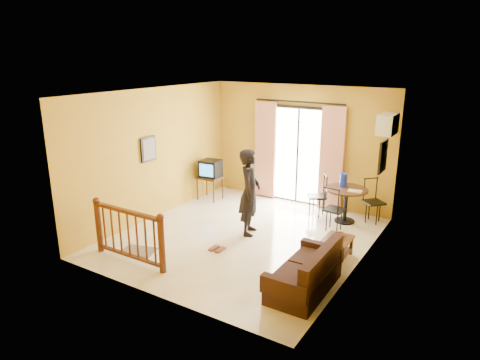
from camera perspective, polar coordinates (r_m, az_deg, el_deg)
The scene contains 19 objects.
ground at distance 8.49m, azimuth 0.48°, elevation -7.62°, with size 5.00×5.00×0.00m, color beige.
room_shell at distance 7.95m, azimuth 0.51°, elevation 3.65°, with size 5.00×5.00×5.00m.
balcony_door at distance 10.17m, azimuth 7.68°, elevation 3.38°, with size 2.25×0.14×2.46m.
tv_table at distance 10.50m, azimuth -4.04°, elevation 0.08°, with size 0.58×0.49×0.58m.
television at distance 10.40m, azimuth -3.95°, elevation 1.56°, with size 0.50×0.47×0.41m.
picture_left at distance 9.16m, azimuth -12.11°, elevation 4.04°, with size 0.05×0.42×0.52m.
dining_table at distance 9.32m, azimuth 13.97°, elevation -2.03°, with size 0.89×0.89×0.74m.
water_jug at distance 9.36m, azimuth 13.61°, elevation 0.00°, with size 0.16×0.16×0.29m, color #1427C2.
serving_tray at distance 9.12m, azimuth 15.12°, elevation -1.43°, with size 0.28×0.18×0.02m, color beige.
dining_chairs at distance 9.44m, azimuth 13.19°, elevation -5.52°, with size 1.73×1.37×0.95m.
air_conditioner at distance 8.88m, azimuth 19.05°, elevation 7.06°, with size 0.31×0.60×0.40m.
botanical_print at distance 8.32m, azimuth 18.51°, elevation 3.00°, with size 0.05×0.50×0.60m.
coffee_table at distance 7.70m, azimuth 12.53°, elevation -8.73°, with size 0.45×0.82×0.36m.
bowl at distance 7.82m, azimuth 13.13°, elevation -7.14°, with size 0.18×0.18×0.06m, color brown.
sofa at distance 6.68m, azimuth 8.95°, elevation -12.35°, with size 0.72×1.52×0.73m.
standing_person at distance 8.37m, azimuth 1.30°, elevation -1.65°, with size 0.63×0.41×1.72m, color black.
stair_balustrade at distance 7.59m, azimuth -14.67°, elevation -6.60°, with size 1.63×0.13×1.04m.
doormat at distance 8.13m, azimuth -13.36°, elevation -9.17°, with size 0.60×0.40×0.02m, color #635A4F.
sandals at distance 7.99m, azimuth -3.08°, elevation -9.16°, with size 0.25×0.25×0.03m.
Camera 1 is at (4.03, -6.61, 3.48)m, focal length 32.00 mm.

